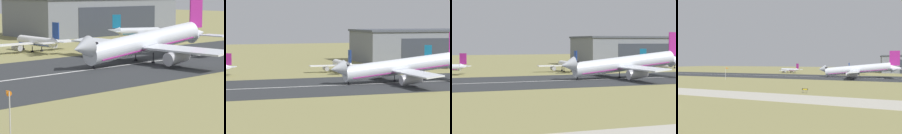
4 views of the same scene
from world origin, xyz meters
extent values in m
plane|color=olive|center=(0.00, 49.56, 0.00)|extent=(629.99, 629.99, 0.00)
cube|color=#2B2D30|center=(0.00, 99.12, 0.03)|extent=(389.99, 41.96, 0.06)
cube|color=silver|center=(0.00, 99.12, 0.07)|extent=(350.99, 0.70, 0.01)
cube|color=slate|center=(77.86, 174.92, 6.89)|extent=(66.06, 30.00, 13.79)
cube|color=#424751|center=(77.86, 174.92, 14.24)|extent=(67.06, 31.00, 0.90)
cube|color=#2D333D|center=(77.86, 159.87, 5.51)|extent=(39.63, 0.12, 11.03)
cylinder|color=silver|center=(29.77, 99.92, 4.86)|extent=(36.08, 5.79, 8.14)
cone|color=silver|center=(9.81, 99.34, 4.86)|extent=(4.84, 4.88, 5.13)
cube|color=black|center=(12.16, 99.41, 5.81)|extent=(1.25, 4.07, 0.54)
cube|color=#991E7A|center=(29.77, 99.92, 3.56)|extent=(32.09, 5.43, 3.27)
cube|color=silver|center=(28.69, 112.68, 4.03)|extent=(6.09, 20.99, 0.92)
cylinder|color=#A8A8B2|center=(27.64, 110.99, 2.31)|extent=(6.51, 3.13, 3.52)
cube|color=silver|center=(29.43, 87.11, 4.03)|extent=(6.09, 20.99, 0.92)
cylinder|color=#A8A8B2|center=(28.29, 88.75, 2.31)|extent=(6.51, 3.13, 3.52)
cube|color=silver|center=(49.82, 106.51, 5.57)|extent=(4.73, 7.39, 0.24)
cylinder|color=black|center=(13.15, 99.44, 1.24)|extent=(0.24, 0.24, 2.49)
cylinder|color=black|center=(13.15, 99.44, 0.22)|extent=(0.84, 0.84, 0.44)
cylinder|color=black|center=(29.48, 102.76, 1.24)|extent=(0.24, 0.24, 2.49)
cylinder|color=black|center=(29.48, 102.76, 0.22)|extent=(0.84, 0.84, 0.44)
cylinder|color=black|center=(29.64, 97.07, 1.24)|extent=(0.24, 0.24, 2.49)
cylinder|color=black|center=(29.64, 97.07, 0.22)|extent=(0.84, 0.84, 0.44)
cone|color=silver|center=(-17.69, 133.51, 3.07)|extent=(3.47, 3.15, 2.12)
cube|color=#991E7A|center=(-18.07, 133.70, 5.83)|extent=(2.42, 1.39, 4.00)
cube|color=silver|center=(-16.39, 136.19, 3.00)|extent=(3.61, 4.22, 0.24)
cube|color=silver|center=(-19.03, 130.85, 3.00)|extent=(3.61, 4.22, 0.24)
cylinder|color=silver|center=(70.79, 142.24, 2.88)|extent=(13.79, 8.77, 2.72)
cone|color=silver|center=(63.05, 146.15, 3.36)|extent=(4.01, 3.65, 2.45)
cube|color=#146B9E|center=(70.79, 142.24, 2.13)|extent=(12.47, 8.02, 0.20)
cube|color=silver|center=(68.49, 137.07, 2.40)|extent=(5.98, 8.72, 0.40)
cube|color=silver|center=(73.58, 147.15, 2.40)|extent=(5.98, 8.72, 0.40)
cylinder|color=#A8A8B2|center=(73.70, 146.32, 1.31)|extent=(3.91, 3.10, 1.69)
cube|color=#146B9E|center=(63.48, 145.93, 6.55)|extent=(2.77, 1.58, 4.62)
cube|color=silver|center=(61.58, 143.04, 3.28)|extent=(4.19, 4.88, 0.24)
cube|color=silver|center=(64.68, 149.18, 3.28)|extent=(4.19, 4.88, 0.24)
cylinder|color=black|center=(69.86, 140.88, 0.76)|extent=(0.24, 0.24, 1.52)
cylinder|color=black|center=(69.86, 140.88, 0.22)|extent=(0.84, 0.84, 0.44)
cylinder|color=black|center=(71.33, 143.79, 0.76)|extent=(0.24, 0.24, 1.52)
cylinder|color=black|center=(71.33, 143.79, 0.22)|extent=(0.84, 0.84, 0.44)
cylinder|color=white|center=(23.05, 135.41, 2.95)|extent=(2.96, 16.45, 2.58)
cone|color=white|center=(23.26, 144.77, 2.95)|extent=(2.64, 2.38, 2.58)
cone|color=white|center=(22.83, 125.66, 3.42)|extent=(2.40, 3.15, 2.33)
cube|color=black|center=(23.23, 143.49, 3.47)|extent=(2.22, 1.15, 0.44)
cube|color=navy|center=(23.05, 135.41, 2.24)|extent=(2.79, 14.81, 0.20)
cube|color=white|center=(29.72, 135.59, 2.50)|extent=(10.80, 2.86, 0.40)
cylinder|color=#A8A8B2|center=(28.87, 136.13, 1.45)|extent=(1.68, 3.40, 1.60)
cube|color=white|center=(16.39, 135.89, 2.50)|extent=(10.80, 2.86, 0.40)
cylinder|color=#A8A8B2|center=(17.26, 136.39, 1.45)|extent=(1.68, 3.40, 1.60)
cube|color=navy|center=(22.84, 126.13, 6.44)|extent=(0.34, 2.82, 4.39)
cube|color=white|center=(26.10, 125.66, 3.34)|extent=(4.01, 2.55, 0.24)
cube|color=white|center=(19.56, 125.80, 3.34)|extent=(4.01, 2.55, 0.24)
cylinder|color=black|center=(23.21, 142.41, 0.83)|extent=(0.24, 0.24, 1.66)
cylinder|color=black|center=(23.21, 142.41, 0.22)|extent=(0.84, 0.84, 0.44)
cylinder|color=black|center=(24.59, 135.20, 0.83)|extent=(0.24, 0.24, 1.66)
cylinder|color=black|center=(24.59, 135.20, 0.22)|extent=(0.84, 0.84, 0.44)
cylinder|color=black|center=(21.49, 135.27, 0.83)|extent=(0.24, 0.24, 1.66)
cylinder|color=black|center=(21.49, 135.27, 0.22)|extent=(0.84, 0.84, 0.44)
camera|label=1|loc=(-61.10, 12.71, 16.85)|focal=85.00mm
camera|label=2|loc=(-37.38, -47.21, 19.24)|focal=85.00mm
camera|label=3|loc=(-37.37, -27.49, 12.16)|focal=70.00mm
camera|label=4|loc=(39.26, -30.91, 9.22)|focal=35.00mm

